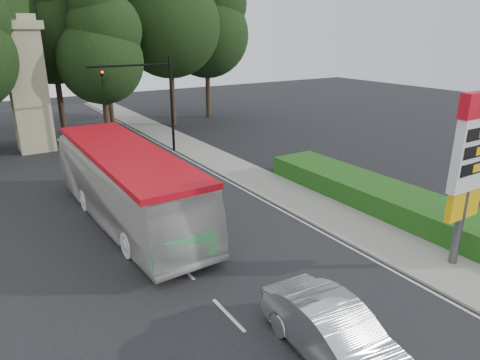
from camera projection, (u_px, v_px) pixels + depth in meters
road_surface at (142, 227)px, 20.38m from camera, size 14.00×80.00×0.02m
sidewalk_right at (284, 192)px, 24.67m from camera, size 3.00×80.00×0.12m
hedge at (375, 194)px, 22.81m from camera, size 3.00×14.00×1.20m
gas_station_pylon at (472, 158)px, 15.60m from camera, size 2.10×0.45×6.85m
traffic_signal_mast at (154, 92)px, 31.31m from camera, size 6.10×0.35×7.20m
monument at (27, 84)px, 32.08m from camera, size 3.00×3.00×10.05m
tree_center_right at (47, 4)px, 35.66m from camera, size 9.24×9.24×18.15m
tree_east_near at (102, 22)px, 40.22m from camera, size 8.12×8.12×15.95m
tree_east_mid at (168, 3)px, 39.01m from camera, size 9.52×9.52×18.70m
tree_far_east at (206, 16)px, 43.46m from camera, size 8.68×8.68×17.05m
tree_monument_right at (99, 43)px, 33.51m from camera, size 6.72×6.72×13.20m
transit_bus at (127, 186)px, 20.43m from camera, size 3.63×13.21×3.65m
sedan_silver at (335, 334)px, 11.87m from camera, size 2.06×5.20×1.68m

